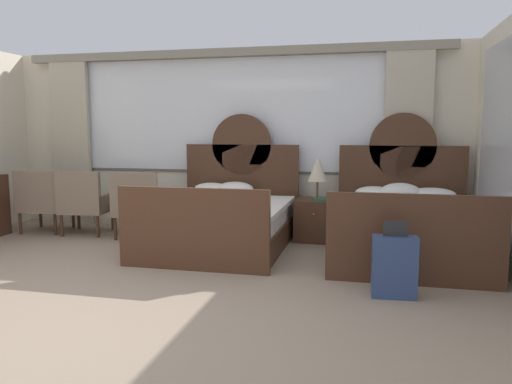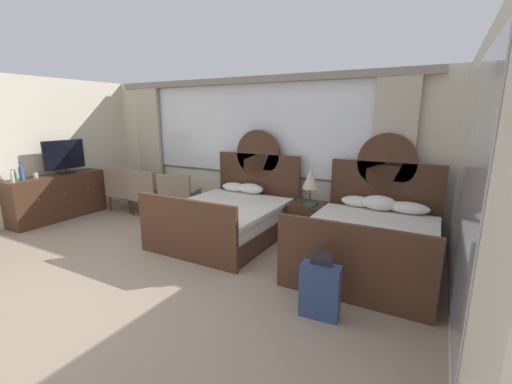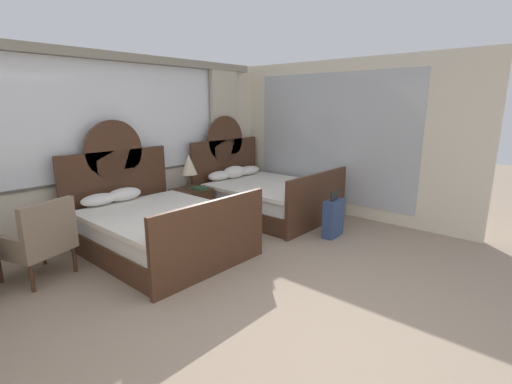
% 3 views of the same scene
% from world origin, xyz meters
% --- Properties ---
extents(ground_plane, '(24.00, 24.00, 0.00)m').
position_xyz_m(ground_plane, '(0.00, 0.00, 0.00)').
color(ground_plane, gray).
extents(wall_back_window, '(6.95, 0.22, 2.70)m').
position_xyz_m(wall_back_window, '(0.00, 3.87, 1.45)').
color(wall_back_window, beige).
rests_on(wall_back_window, ground_plane).
extents(wall_left, '(0.07, 4.47, 2.70)m').
position_xyz_m(wall_left, '(-3.51, 1.63, 1.35)').
color(wall_left, beige).
rests_on(wall_left, ground_plane).
extents(wall_right_mirror, '(0.08, 4.47, 2.70)m').
position_xyz_m(wall_right_mirror, '(3.51, 1.66, 1.35)').
color(wall_right_mirror, beige).
rests_on(wall_right_mirror, ground_plane).
extents(bed_near_window, '(1.69, 2.16, 1.73)m').
position_xyz_m(bed_near_window, '(0.25, 2.69, 0.34)').
color(bed_near_window, '#472B1C').
rests_on(bed_near_window, ground_plane).
extents(bed_near_mirror, '(1.69, 2.16, 1.73)m').
position_xyz_m(bed_near_mirror, '(2.52, 2.71, 0.35)').
color(bed_near_mirror, '#472B1C').
rests_on(bed_near_mirror, ground_plane).
extents(nightstand_between_beds, '(0.54, 0.56, 0.57)m').
position_xyz_m(nightstand_between_beds, '(1.39, 3.36, 0.28)').
color(nightstand_between_beds, '#472B1C').
rests_on(nightstand_between_beds, ground_plane).
extents(table_lamp_on_nightstand, '(0.27, 0.27, 0.58)m').
position_xyz_m(table_lamp_on_nightstand, '(1.40, 3.41, 0.97)').
color(table_lamp_on_nightstand, brown).
rests_on(table_lamp_on_nightstand, nightstand_between_beds).
extents(book_on_nightstand, '(0.18, 0.26, 0.03)m').
position_xyz_m(book_on_nightstand, '(1.46, 3.25, 0.58)').
color(book_on_nightstand, '#285133').
rests_on(book_on_nightstand, nightstand_between_beds).
extents(dresser_minibar, '(0.50, 1.76, 0.87)m').
position_xyz_m(dresser_minibar, '(-3.24, 1.92, 0.44)').
color(dresser_minibar, '#472B1C').
rests_on(dresser_minibar, ground_plane).
extents(tv_flatscreen, '(0.20, 0.81, 0.65)m').
position_xyz_m(tv_flatscreen, '(-3.21, 2.14, 1.20)').
color(tv_flatscreen, black).
rests_on(tv_flatscreen, dresser_minibar).
extents(bottle_water_clear, '(0.06, 0.06, 0.22)m').
position_xyz_m(bottle_water_clear, '(-3.13, 1.14, 0.96)').
color(bottle_water_clear, silver).
rests_on(bottle_water_clear, dresser_minibar).
extents(bottle_soda_green, '(0.05, 0.05, 0.19)m').
position_xyz_m(bottle_soda_green, '(-3.27, 1.26, 0.95)').
color(bottle_soda_green, '#337A3D').
rests_on(bottle_soda_green, dresser_minibar).
extents(bottle_spirit_blue, '(0.08, 0.08, 0.32)m').
position_xyz_m(bottle_spirit_blue, '(-3.24, 1.35, 1.00)').
color(bottle_spirit_blue, '#385B99').
rests_on(bottle_spirit_blue, dresser_minibar).
extents(cup_on_dresser, '(0.11, 0.08, 0.08)m').
position_xyz_m(cup_on_dresser, '(-3.26, 1.59, 0.91)').
color(cup_on_dresser, white).
rests_on(cup_on_dresser, dresser_minibar).
extents(armchair_by_window_left, '(0.79, 0.79, 0.93)m').
position_xyz_m(armchair_by_window_left, '(-1.08, 2.98, 0.48)').
color(armchair_by_window_left, '#84705B').
rests_on(armchair_by_window_left, ground_plane).
extents(armchair_by_window_centre, '(0.71, 0.71, 0.93)m').
position_xyz_m(armchair_by_window_centre, '(-1.90, 2.97, 0.48)').
color(armchair_by_window_centre, '#84705B').
rests_on(armchair_by_window_centre, ground_plane).
extents(armchair_by_window_right, '(0.70, 0.70, 0.93)m').
position_xyz_m(armchair_by_window_right, '(-2.57, 2.97, 0.48)').
color(armchair_by_window_right, '#84705B').
rests_on(armchair_by_window_right, ground_plane).
extents(suitcase_on_floor, '(0.40, 0.19, 0.70)m').
position_xyz_m(suitcase_on_floor, '(2.32, 1.19, 0.29)').
color(suitcase_on_floor, navy).
rests_on(suitcase_on_floor, ground_plane).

